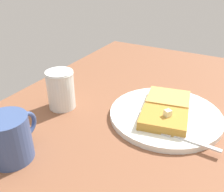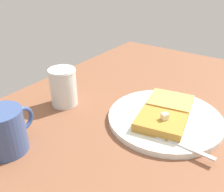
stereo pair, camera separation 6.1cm
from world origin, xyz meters
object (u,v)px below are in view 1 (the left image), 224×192
(plate, at_px, (165,114))
(fork, at_px, (176,136))
(coffee_mug, at_px, (9,138))
(syrup_jar, at_px, (61,91))

(plate, distance_m, fork, 0.09)
(fork, bearing_deg, coffee_mug, 126.75)
(plate, xyz_separation_m, fork, (-0.08, -0.05, 0.01))
(syrup_jar, distance_m, coffee_mug, 0.20)
(syrup_jar, xyz_separation_m, coffee_mug, (-0.20, -0.04, 0.00))
(plate, height_order, syrup_jar, syrup_jar)
(fork, height_order, syrup_jar, syrup_jar)
(plate, relative_size, fork, 1.67)
(coffee_mug, bearing_deg, plate, -37.66)
(plate, bearing_deg, fork, -148.52)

